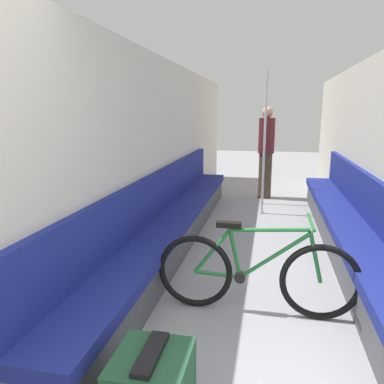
% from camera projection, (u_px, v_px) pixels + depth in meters
% --- Properties ---
extents(wall_left, '(0.10, 10.03, 2.29)m').
position_uv_depth(wall_left, '(155.00, 152.00, 4.61)').
color(wall_left, beige).
rests_on(wall_left, ground).
extents(wall_right, '(0.10, 10.03, 2.29)m').
position_uv_depth(wall_right, '(381.00, 157.00, 4.09)').
color(wall_right, beige).
rests_on(wall_right, ground).
extents(bench_seat_row_left, '(0.47, 5.75, 0.94)m').
position_uv_depth(bench_seat_row_left, '(172.00, 223.00, 4.57)').
color(bench_seat_row_left, '#4C4C51').
rests_on(bench_seat_row_left, ground).
extents(bench_seat_row_right, '(0.47, 5.75, 0.94)m').
position_uv_depth(bench_seat_row_right, '(353.00, 235.00, 4.15)').
color(bench_seat_row_right, '#4C4C51').
rests_on(bench_seat_row_right, ground).
extents(bicycle, '(1.64, 0.46, 0.82)m').
position_uv_depth(bicycle, '(255.00, 274.00, 3.05)').
color(bicycle, black).
rests_on(bicycle, ground).
extents(grab_pole_near, '(0.08, 0.08, 2.27)m').
position_uv_depth(grab_pole_near, '(264.00, 142.00, 6.56)').
color(grab_pole_near, gray).
rests_on(grab_pole_near, ground).
extents(grab_pole_far, '(0.08, 0.08, 2.27)m').
position_uv_depth(grab_pole_far, '(264.00, 146.00, 5.91)').
color(grab_pole_far, gray).
rests_on(grab_pole_far, ground).
extents(passenger_standing, '(0.30, 0.30, 1.73)m').
position_uv_depth(passenger_standing, '(266.00, 151.00, 7.07)').
color(passenger_standing, '#473828').
rests_on(passenger_standing, ground).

